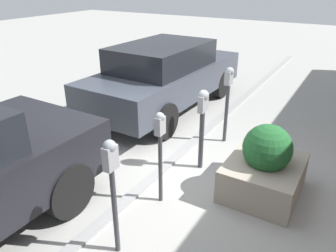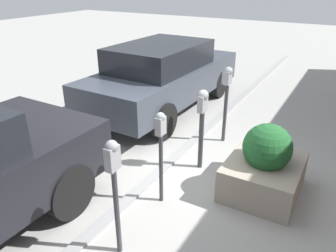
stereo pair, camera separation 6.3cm
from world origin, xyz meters
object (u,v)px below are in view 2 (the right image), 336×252
Objects in this scene: parking_meter_nearest at (114,177)px; parking_meter_middle at (202,115)px; parking_meter_second at (161,141)px; planter_box at (265,167)px; parked_car_middle at (163,75)px; parking_meter_fourth at (227,90)px.

parking_meter_nearest reaches higher than parking_meter_middle.
parking_meter_second is 1.00× the size of parking_meter_middle.
planter_box is at bearing -51.46° from parking_meter_second.
parking_meter_second is at bearing 128.54° from planter_box.
planter_box is (1.94, -1.08, -0.59)m from parking_meter_nearest.
planter_box is 3.59m from parked_car_middle.
parking_meter_fourth reaches higher than parking_meter_nearest.
parked_car_middle reaches higher than planter_box.
parking_meter_nearest is 0.99× the size of parking_meter_fourth.
parked_car_middle is at bearing 24.23° from parking_meter_nearest.
parking_meter_nearest is 1.19× the size of planter_box.
parking_meter_nearest is 1.07× the size of parking_meter_middle.
parking_meter_second is (1.03, 0.07, -0.07)m from parking_meter_nearest.
parking_meter_nearest is 2.10m from parking_meter_middle.
parking_meter_second is at bearing 3.70° from parking_meter_nearest.
parking_meter_fourth is at bearing -113.48° from parked_car_middle.
parking_meter_middle is at bearing -0.67° from parking_meter_nearest.
planter_box is (-0.15, -1.06, -0.51)m from parking_meter_middle.
planter_box is at bearing -138.98° from parking_meter_fourth.
planter_box is at bearing -124.25° from parked_car_middle.
parking_meter_second is 2.16m from parking_meter_fourth.
parking_meter_fourth is at bearing 41.02° from planter_box.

